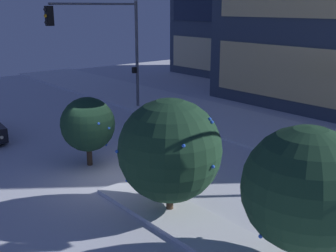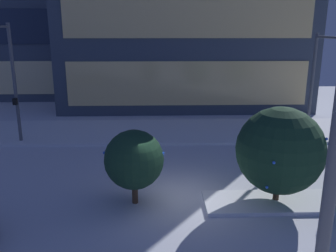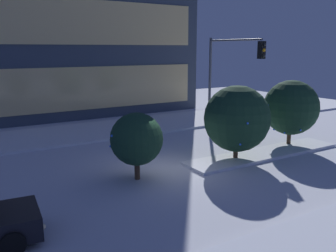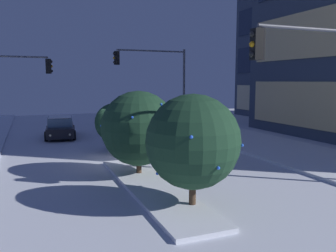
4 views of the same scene
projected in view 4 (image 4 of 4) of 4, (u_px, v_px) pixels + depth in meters
name	position (u px, v px, depth m)	size (l,w,h in m)	color
ground	(126.00, 157.00, 18.38)	(52.00, 52.00, 0.00)	silver
curb_strip_far	(265.00, 145.00, 21.60)	(52.00, 5.20, 0.14)	silver
median_strip	(151.00, 187.00, 13.03)	(9.00, 1.80, 0.14)	silver
office_tower_secondary	(303.00, 19.00, 36.80)	(12.38, 8.52, 21.02)	#424C5B
car_near	(60.00, 127.00, 24.82)	(4.75, 2.34, 1.49)	black
traffic_light_corner_near_left	(15.00, 81.00, 23.14)	(0.32, 4.10, 5.78)	#565960
traffic_light_corner_far_left	(158.00, 74.00, 27.16)	(0.32, 5.85, 6.48)	#565960
traffic_light_corner_far_right	(319.00, 75.00, 12.37)	(0.32, 5.08, 5.97)	#565960
decorated_tree_median	(193.00, 142.00, 10.75)	(2.95, 2.95, 3.62)	#473323
decorated_tree_left_of_median	(139.00, 128.00, 14.52)	(3.16, 3.12, 3.60)	#473323
decorated_tree_right_of_median	(114.00, 123.00, 19.39)	(2.19, 2.14, 2.77)	#473323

